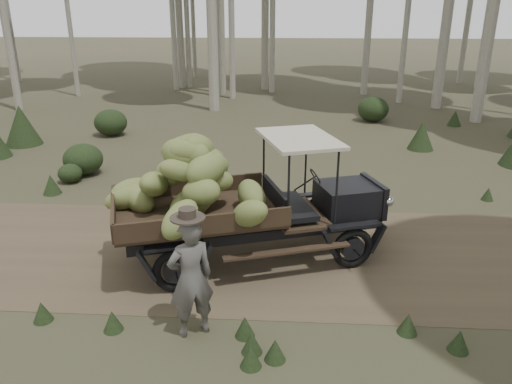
% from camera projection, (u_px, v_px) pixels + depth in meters
% --- Properties ---
extents(ground, '(120.00, 120.00, 0.00)m').
position_uv_depth(ground, '(280.00, 254.00, 8.76)').
color(ground, '#473D2B').
rests_on(ground, ground).
extents(dirt_track, '(70.00, 4.00, 0.01)m').
position_uv_depth(dirt_track, '(280.00, 254.00, 8.76)').
color(dirt_track, brown).
rests_on(dirt_track, ground).
extents(banana_truck, '(4.86, 3.06, 2.33)m').
position_uv_depth(banana_truck, '(221.00, 190.00, 8.04)').
color(banana_truck, black).
rests_on(banana_truck, ground).
extents(farmer, '(0.72, 0.64, 1.79)m').
position_uv_depth(farmer, '(191.00, 277.00, 6.37)').
color(farmer, '#504E4A').
rests_on(farmer, ground).
extents(undergrowth, '(23.76, 22.35, 1.39)m').
position_uv_depth(undergrowth, '(179.00, 229.00, 8.44)').
color(undergrowth, '#233319').
rests_on(undergrowth, ground).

